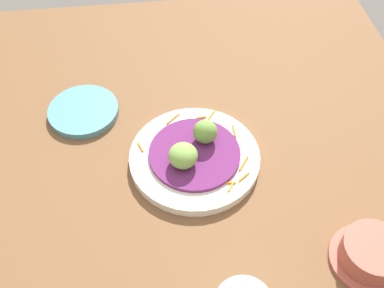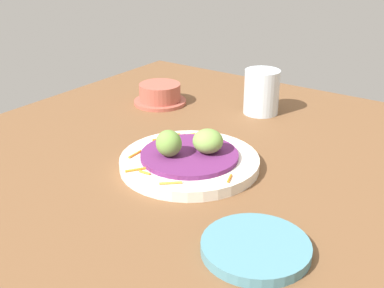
{
  "view_description": "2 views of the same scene",
  "coord_description": "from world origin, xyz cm",
  "px_view_note": "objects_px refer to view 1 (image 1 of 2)",
  "views": [
    {
      "loc": [
        -51.99,
        2.22,
        69.77
      ],
      "look_at": [
        1.25,
        -4.27,
        5.62
      ],
      "focal_mm": 42.1,
      "sensor_mm": 36.0,
      "label": 1
    },
    {
      "loc": [
        63.0,
        39.96,
        41.26
      ],
      "look_at": [
        -0.56,
        -4.45,
        6.29
      ],
      "focal_mm": 45.78,
      "sensor_mm": 36.0,
      "label": 2
    }
  ],
  "objects_px": {
    "guac_scoop_left": "(183,156)",
    "side_plate_small": "(83,111)",
    "terracotta_bowl": "(371,254)",
    "main_plate": "(194,157)",
    "guac_scoop_center": "(205,132)"
  },
  "relations": [
    {
      "from": "side_plate_small",
      "to": "terracotta_bowl",
      "type": "distance_m",
      "value": 0.6
    },
    {
      "from": "guac_scoop_left",
      "to": "terracotta_bowl",
      "type": "relative_size",
      "value": 0.43
    },
    {
      "from": "guac_scoop_center",
      "to": "side_plate_small",
      "type": "bearing_deg",
      "value": 62.31
    },
    {
      "from": "terracotta_bowl",
      "to": "side_plate_small",
      "type": "bearing_deg",
      "value": 50.24
    },
    {
      "from": "guac_scoop_left",
      "to": "side_plate_small",
      "type": "distance_m",
      "value": 0.26
    },
    {
      "from": "side_plate_small",
      "to": "main_plate",
      "type": "bearing_deg",
      "value": -125.01
    },
    {
      "from": "guac_scoop_left",
      "to": "guac_scoop_center",
      "type": "xyz_separation_m",
      "value": [
        0.05,
        -0.05,
        0.0
      ]
    },
    {
      "from": "guac_scoop_left",
      "to": "main_plate",
      "type": "bearing_deg",
      "value": -43.36
    },
    {
      "from": "main_plate",
      "to": "side_plate_small",
      "type": "relative_size",
      "value": 1.7
    },
    {
      "from": "terracotta_bowl",
      "to": "guac_scoop_center",
      "type": "bearing_deg",
      "value": 40.99
    },
    {
      "from": "guac_scoop_center",
      "to": "side_plate_small",
      "type": "xyz_separation_m",
      "value": [
        0.12,
        0.24,
        -0.04
      ]
    },
    {
      "from": "guac_scoop_center",
      "to": "terracotta_bowl",
      "type": "distance_m",
      "value": 0.35
    },
    {
      "from": "guac_scoop_left",
      "to": "guac_scoop_center",
      "type": "relative_size",
      "value": 1.15
    },
    {
      "from": "guac_scoop_left",
      "to": "side_plate_small",
      "type": "height_order",
      "value": "guac_scoop_left"
    },
    {
      "from": "terracotta_bowl",
      "to": "guac_scoop_left",
      "type": "bearing_deg",
      "value": 52.35
    }
  ]
}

